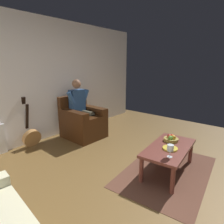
{
  "coord_description": "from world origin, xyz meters",
  "views": [
    {
      "loc": [
        2.15,
        1.0,
        1.61
      ],
      "look_at": [
        -0.45,
        -1.18,
        0.74
      ],
      "focal_mm": 30.37,
      "sensor_mm": 36.0,
      "label": 1
    }
  ],
  "objects_px": {
    "fruit_bowl": "(171,139)",
    "decorative_dish": "(170,148)",
    "wine_glass_near": "(170,148)",
    "armchair": "(82,122)",
    "guitar": "(31,136)",
    "person_seated": "(81,107)",
    "coffee_table": "(169,150)"
  },
  "relations": [
    {
      "from": "person_seated",
      "to": "wine_glass_near",
      "type": "xyz_separation_m",
      "value": [
        0.44,
        2.27,
        -0.15
      ]
    },
    {
      "from": "person_seated",
      "to": "guitar",
      "type": "height_order",
      "value": "person_seated"
    },
    {
      "from": "fruit_bowl",
      "to": "decorative_dish",
      "type": "height_order",
      "value": "fruit_bowl"
    },
    {
      "from": "wine_glass_near",
      "to": "person_seated",
      "type": "bearing_deg",
      "value": -100.91
    },
    {
      "from": "person_seated",
      "to": "coffee_table",
      "type": "relative_size",
      "value": 1.17
    },
    {
      "from": "coffee_table",
      "to": "decorative_dish",
      "type": "xyz_separation_m",
      "value": [
        0.08,
        0.05,
        0.07
      ]
    },
    {
      "from": "armchair",
      "to": "wine_glass_near",
      "type": "xyz_separation_m",
      "value": [
        0.44,
        2.23,
        0.2
      ]
    },
    {
      "from": "coffee_table",
      "to": "fruit_bowl",
      "type": "xyz_separation_m",
      "value": [
        -0.22,
        -0.07,
        0.1
      ]
    },
    {
      "from": "guitar",
      "to": "decorative_dish",
      "type": "relative_size",
      "value": 4.63
    },
    {
      "from": "guitar",
      "to": "decorative_dish",
      "type": "bearing_deg",
      "value": 107.69
    },
    {
      "from": "armchair",
      "to": "fruit_bowl",
      "type": "height_order",
      "value": "armchair"
    },
    {
      "from": "person_seated",
      "to": "decorative_dish",
      "type": "distance_m",
      "value": 2.2
    },
    {
      "from": "guitar",
      "to": "decorative_dish",
      "type": "xyz_separation_m",
      "value": [
        -0.8,
        2.52,
        0.21
      ]
    },
    {
      "from": "coffee_table",
      "to": "decorative_dish",
      "type": "bearing_deg",
      "value": 31.55
    },
    {
      "from": "person_seated",
      "to": "wine_glass_near",
      "type": "height_order",
      "value": "person_seated"
    },
    {
      "from": "fruit_bowl",
      "to": "person_seated",
      "type": "bearing_deg",
      "value": -87.66
    },
    {
      "from": "fruit_bowl",
      "to": "decorative_dish",
      "type": "xyz_separation_m",
      "value": [
        0.29,
        0.11,
        -0.03
      ]
    },
    {
      "from": "guitar",
      "to": "wine_glass_near",
      "type": "bearing_deg",
      "value": 102.37
    },
    {
      "from": "armchair",
      "to": "coffee_table",
      "type": "distance_m",
      "value": 2.1
    },
    {
      "from": "person_seated",
      "to": "coffee_table",
      "type": "height_order",
      "value": "person_seated"
    },
    {
      "from": "decorative_dish",
      "to": "guitar",
      "type": "bearing_deg",
      "value": -72.31
    },
    {
      "from": "armchair",
      "to": "decorative_dish",
      "type": "distance_m",
      "value": 2.15
    },
    {
      "from": "fruit_bowl",
      "to": "guitar",
      "type": "bearing_deg",
      "value": -65.51
    },
    {
      "from": "coffee_table",
      "to": "guitar",
      "type": "distance_m",
      "value": 2.63
    },
    {
      "from": "fruit_bowl",
      "to": "armchair",
      "type": "bearing_deg",
      "value": -87.59
    },
    {
      "from": "coffee_table",
      "to": "guitar",
      "type": "xyz_separation_m",
      "value": [
        0.88,
        -2.47,
        -0.13
      ]
    },
    {
      "from": "person_seated",
      "to": "fruit_bowl",
      "type": "height_order",
      "value": "person_seated"
    },
    {
      "from": "person_seated",
      "to": "guitar",
      "type": "xyz_separation_m",
      "value": [
        1.01,
        -0.34,
        -0.47
      ]
    },
    {
      "from": "decorative_dish",
      "to": "coffee_table",
      "type": "bearing_deg",
      "value": -148.45
    },
    {
      "from": "fruit_bowl",
      "to": "wine_glass_near",
      "type": "bearing_deg",
      "value": 21.61
    },
    {
      "from": "wine_glass_near",
      "to": "armchair",
      "type": "bearing_deg",
      "value": -101.07
    },
    {
      "from": "wine_glass_near",
      "to": "decorative_dish",
      "type": "relative_size",
      "value": 0.81
    }
  ]
}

